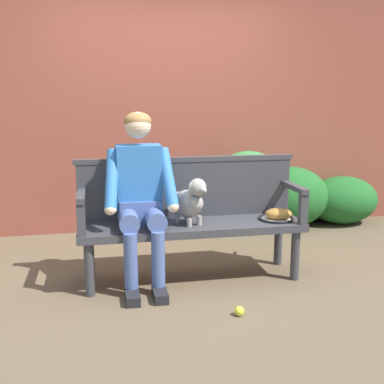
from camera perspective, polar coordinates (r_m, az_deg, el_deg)
The scene contains 14 objects.
ground_plane at distance 3.88m, azimuth 0.00°, elevation -10.42°, with size 40.00×40.00×0.00m, color brown.
brick_garden_fence at distance 5.26m, azimuth -3.67°, elevation 9.93°, with size 8.00×0.30×2.62m, color brown.
hedge_bush_far_left at distance 5.71m, azimuth 17.77°, elevation -0.92°, with size 0.83×0.62×0.55m, color #1E5B23.
hedge_bush_far_right at distance 5.21m, azimuth 6.75°, elevation 0.19°, with size 0.89×0.61×0.87m, color #337538.
hedge_bush_mid_right at distance 5.40m, azimuth 11.75°, elevation -0.60°, with size 0.89×0.71×0.68m, color #1E5B23.
garden_bench at distance 3.75m, azimuth 0.00°, elevation -4.67°, with size 1.77×0.48×0.47m.
bench_backrest at distance 3.88m, azimuth -0.62°, elevation 0.67°, with size 1.81×0.06×0.50m.
bench_armrest_left_end at distance 3.53m, azimuth -13.30°, elevation -1.60°, with size 0.06×0.48×0.28m.
bench_armrest_right_end at distance 3.86m, azimuth 12.67°, elevation -0.48°, with size 0.06×0.48×0.28m.
person_seated at distance 3.60m, azimuth -6.32°, elevation 0.03°, with size 0.56×0.64×1.34m.
dog_on_bench at distance 3.64m, azimuth -0.19°, elevation -1.09°, with size 0.28×0.37×0.38m.
tennis_racket at distance 3.92m, azimuth 10.13°, elevation -3.05°, with size 0.37×0.58×0.03m.
baseball_glove at distance 3.90m, azimuth 10.44°, elevation -2.61°, with size 0.22×0.17×0.09m, color #9E6B2D.
tennis_ball at distance 3.27m, azimuth 5.75°, elevation -14.17°, with size 0.07×0.07×0.07m, color #CCDB33.
Camera 1 is at (-0.71, -3.53, 1.44)m, focal length 43.99 mm.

